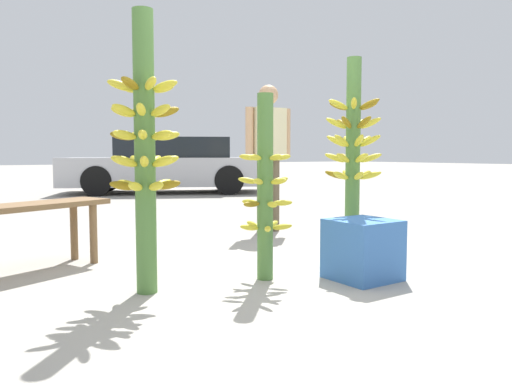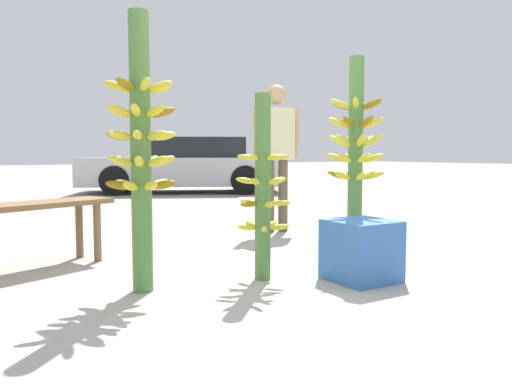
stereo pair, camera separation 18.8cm
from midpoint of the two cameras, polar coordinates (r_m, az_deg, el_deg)
ground_plane at (r=3.49m, az=1.37°, el=-10.14°), size 80.00×80.00×0.00m
banana_stalk_left at (r=3.19m, az=-14.26°, el=4.94°), size 0.45×0.45×1.75m
banana_stalk_center at (r=3.44m, az=-0.52°, el=0.41°), size 0.38×0.38×1.29m
banana_stalk_right at (r=4.11m, az=9.73°, el=4.36°), size 0.47×0.46×1.64m
vendor_person at (r=5.57m, az=0.45°, el=5.57°), size 0.57×0.22×1.63m
market_bench at (r=3.98m, az=-27.68°, el=-2.54°), size 1.54×0.89×0.51m
parked_car at (r=11.45m, az=-10.54°, el=2.98°), size 4.73×3.51×1.24m
produce_crate at (r=3.55m, az=10.61°, el=-6.48°), size 0.42×0.42×0.42m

